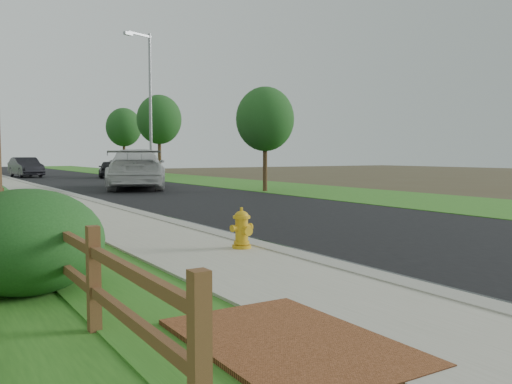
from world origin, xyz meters
TOP-DOWN VIEW (x-y plane):
  - ground at (0.00, 0.00)m, footprint 120.00×120.00m
  - road at (4.60, 35.00)m, footprint 8.00×90.00m
  - curb at (0.40, 35.00)m, footprint 0.40×90.00m
  - wet_gutter at (0.75, 35.00)m, footprint 0.50×90.00m
  - verge_far at (11.50, 35.00)m, footprint 6.00×90.00m
  - brick_patch at (-2.20, -1.00)m, footprint 1.60×2.40m
  - ranch_fence at (-3.60, 6.40)m, footprint 0.12×16.92m
  - fire_hydrant at (-0.10, 3.47)m, footprint 0.49×0.39m
  - white_suv at (4.53, 22.17)m, footprint 5.21×7.57m
  - dark_car_mid at (7.20, 35.82)m, footprint 2.49×4.18m
  - dark_car_far at (2.00, 40.58)m, footprint 2.11×4.84m
  - streetlight at (8.52, 30.96)m, footprint 2.22×1.06m
  - shrub_b at (-3.90, 2.45)m, footprint 2.59×2.59m
  - tree_near_right at (9.00, 16.81)m, footprint 2.78×2.78m
  - tree_mid_right at (11.88, 37.43)m, footprint 3.69×3.69m
  - tree_far_right at (12.13, 47.36)m, footprint 3.45×3.45m

SIDE VIEW (x-z plane):
  - ground at x=0.00m, z-range 0.00..0.00m
  - road at x=4.60m, z-range 0.00..0.02m
  - verge_far at x=11.50m, z-range 0.00..0.04m
  - wet_gutter at x=0.75m, z-range 0.02..0.02m
  - brick_patch at x=-2.20m, z-range 0.00..0.11m
  - curb at x=0.40m, z-range 0.00..0.12m
  - fire_hydrant at x=-0.10m, z-range 0.07..0.82m
  - ranch_fence at x=-3.60m, z-range 0.07..1.17m
  - shrub_b at x=-3.90m, z-range 0.00..1.37m
  - dark_car_mid at x=7.20m, z-range 0.02..1.35m
  - dark_car_far at x=2.00m, z-range 0.02..1.57m
  - white_suv at x=4.53m, z-range 0.02..2.05m
  - tree_near_right at x=9.00m, z-range 0.96..5.97m
  - tree_far_right at x=12.13m, z-range 1.27..7.62m
  - tree_mid_right at x=11.88m, z-range 1.30..8.00m
  - streetlight at x=8.52m, z-range 0.67..10.75m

